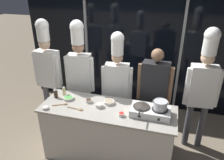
# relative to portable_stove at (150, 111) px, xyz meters

# --- Properties ---
(ground_plane) EXTENTS (24.00, 24.00, 0.00)m
(ground_plane) POSITION_rel_portable_stove_xyz_m (-0.63, -0.00, -0.99)
(ground_plane) COLOR #7F705B
(window_wall_back) EXTENTS (4.71, 0.09, 2.70)m
(window_wall_back) POSITION_rel_portable_stove_xyz_m (-0.63, 1.79, 0.36)
(window_wall_back) COLOR black
(window_wall_back) RESTS_ON ground_plane
(demo_counter) EXTENTS (2.02, 0.70, 0.93)m
(demo_counter) POSITION_rel_portable_stove_xyz_m (-0.63, -0.00, -0.52)
(demo_counter) COLOR beige
(demo_counter) RESTS_ON ground_plane
(portable_stove) EXTENTS (0.55, 0.32, 0.12)m
(portable_stove) POSITION_rel_portable_stove_xyz_m (0.00, 0.00, 0.00)
(portable_stove) COLOR silver
(portable_stove) RESTS_ON demo_counter
(frying_pan) EXTENTS (0.24, 0.42, 0.04)m
(frying_pan) POSITION_rel_portable_stove_xyz_m (-0.13, -0.01, 0.08)
(frying_pan) COLOR #38332D
(frying_pan) RESTS_ON portable_stove
(stock_pot) EXTENTS (0.22, 0.19, 0.13)m
(stock_pot) POSITION_rel_portable_stove_xyz_m (0.13, 0.00, 0.13)
(stock_pot) COLOR #B7BABF
(stock_pot) RESTS_ON portable_stove
(squeeze_bottle_oil) EXTENTS (0.05, 0.05, 0.18)m
(squeeze_bottle_oil) POSITION_rel_portable_stove_xyz_m (-1.42, 0.18, 0.03)
(squeeze_bottle_oil) COLOR beige
(squeeze_bottle_oil) RESTS_ON demo_counter
(squeeze_bottle_soy) EXTENTS (0.06, 0.06, 0.17)m
(squeeze_bottle_soy) POSITION_rel_portable_stove_xyz_m (-1.52, 0.08, 0.02)
(squeeze_bottle_soy) COLOR #332319
(squeeze_bottle_soy) RESTS_ON demo_counter
(prep_bowl_scallions) EXTENTS (0.17, 0.17, 0.04)m
(prep_bowl_scallions) POSITION_rel_portable_stove_xyz_m (-1.30, 0.08, -0.04)
(prep_bowl_scallions) COLOR silver
(prep_bowl_scallions) RESTS_ON demo_counter
(prep_bowl_mushrooms) EXTENTS (0.16, 0.16, 0.05)m
(prep_bowl_mushrooms) POSITION_rel_portable_stove_xyz_m (-0.64, 0.13, -0.03)
(prep_bowl_mushrooms) COLOR silver
(prep_bowl_mushrooms) RESTS_ON demo_counter
(prep_bowl_onion) EXTENTS (0.09, 0.09, 0.04)m
(prep_bowl_onion) POSITION_rel_portable_stove_xyz_m (-1.51, -0.27, -0.04)
(prep_bowl_onion) COLOR silver
(prep_bowl_onion) RESTS_ON demo_counter
(prep_bowl_bell_pepper) EXTENTS (0.09, 0.09, 0.05)m
(prep_bowl_bell_pepper) POSITION_rel_portable_stove_xyz_m (-0.38, -0.14, -0.03)
(prep_bowl_bell_pepper) COLOR silver
(prep_bowl_bell_pepper) RESTS_ON demo_counter
(prep_bowl_soy_glaze) EXTENTS (0.10, 0.10, 0.05)m
(prep_bowl_soy_glaze) POSITION_rel_portable_stove_xyz_m (-0.96, 0.08, -0.03)
(prep_bowl_soy_glaze) COLOR silver
(prep_bowl_soy_glaze) RESTS_ON demo_counter
(prep_bowl_chicken) EXTENTS (0.12, 0.12, 0.06)m
(prep_bowl_chicken) POSITION_rel_portable_stove_xyz_m (-0.76, -0.00, -0.03)
(prep_bowl_chicken) COLOR silver
(prep_bowl_chicken) RESTS_ON demo_counter
(serving_spoon_slotted) EXTENTS (0.26, 0.06, 0.02)m
(serving_spoon_slotted) POSITION_rel_portable_stove_xyz_m (-1.03, -0.15, -0.05)
(serving_spoon_slotted) COLOR olive
(serving_spoon_slotted) RESTS_ON demo_counter
(serving_spoon_solid) EXTENTS (0.22, 0.13, 0.02)m
(serving_spoon_solid) POSITION_rel_portable_stove_xyz_m (-1.32, -0.09, -0.05)
(serving_spoon_solid) COLOR olive
(serving_spoon_solid) RESTS_ON demo_counter
(chef_head) EXTENTS (0.56, 0.26, 2.07)m
(chef_head) POSITION_rel_portable_stove_xyz_m (-1.96, 0.62, 0.22)
(chef_head) COLOR #4C4C51
(chef_head) RESTS_ON ground_plane
(chef_sous) EXTENTS (0.51, 0.25, 2.09)m
(chef_sous) POSITION_rel_portable_stove_xyz_m (-1.31, 0.59, 0.26)
(chef_sous) COLOR #232326
(chef_sous) RESTS_ON ground_plane
(chef_line) EXTENTS (0.52, 0.26, 1.94)m
(chef_line) POSITION_rel_portable_stove_xyz_m (-0.64, 0.59, 0.14)
(chef_line) COLOR #2D3856
(chef_line) RESTS_ON ground_plane
(person_guest) EXTENTS (0.56, 0.25, 1.72)m
(person_guest) POSITION_rel_portable_stove_xyz_m (-0.01, 0.61, 0.05)
(person_guest) COLOR #232326
(person_guest) RESTS_ON ground_plane
(chef_pastry) EXTENTS (0.53, 0.24, 2.08)m
(chef_pastry) POSITION_rel_portable_stove_xyz_m (0.71, 0.65, 0.24)
(chef_pastry) COLOR #4C4C51
(chef_pastry) RESTS_ON ground_plane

